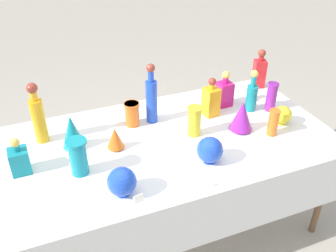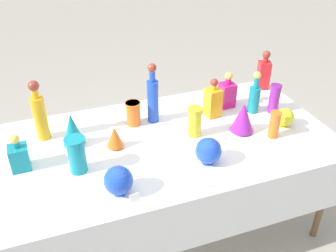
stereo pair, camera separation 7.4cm
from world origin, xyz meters
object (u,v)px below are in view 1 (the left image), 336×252
Objects in this scene: cardboard_box_behind_left at (94,143)px; slender_vase_4 at (272,96)px; slender_vase_2 at (194,120)px; round_bowl_0 at (282,115)px; square_decanter_3 at (19,159)px; tall_bottle_0 at (38,116)px; fluted_vase_1 at (72,132)px; square_decanter_1 at (225,92)px; round_bowl_2 at (122,182)px; fluted_vase_2 at (242,116)px; slender_vase_1 at (78,156)px; fluted_vase_0 at (115,138)px; tall_bottle_2 at (151,97)px; slender_vase_3 at (273,122)px; slender_vase_0 at (132,113)px; round_bowl_1 at (210,150)px; tall_bottle_1 at (252,94)px; square_decanter_2 at (211,100)px; square_decanter_0 at (259,71)px.

slender_vase_4 is at bearing -40.00° from cardboard_box_behind_left.
slender_vase_2 is 1.34m from cardboard_box_behind_left.
square_decanter_3 is at bearing 175.69° from round_bowl_0.
tall_bottle_0 reaches higher than cardboard_box_behind_left.
square_decanter_3 is 1.01× the size of fluted_vase_1.
fluted_vase_1 is at bearing 169.44° from round_bowl_0.
square_decanter_1 is 1.65× the size of round_bowl_2.
slender_vase_1 is at bearing -177.52° from fluted_vase_2.
round_bowl_0 is at bearing -7.39° from fluted_vase_0.
fluted_vase_2 is (-0.33, -0.15, -0.00)m from slender_vase_4.
slender_vase_4 is at bearing -34.73° from square_decanter_1.
slender_vase_4 is 1.14m from fluted_vase_0.
tall_bottle_2 reaches higher than slender_vase_3.
slender_vase_1 reaches higher than fluted_vase_2.
slender_vase_0 reaches higher than round_bowl_1.
tall_bottle_2 reaches higher than round_bowl_2.
slender_vase_2 is at bearing -4.44° from fluted_vase_0.
slender_vase_1 is 1.35m from round_bowl_0.
round_bowl_2 is at bearing -72.71° from fluted_vase_1.
slender_vase_4 is 1.30× the size of round_bowl_1.
square_decanter_3 reaches higher than slender_vase_4.
tall_bottle_1 is at bearing 24.86° from round_bowl_2.
fluted_vase_0 is 0.70× the size of fluted_vase_2.
fluted_vase_1 is 1.36m from round_bowl_0.
round_bowl_0 is (1.35, 0.01, -0.05)m from slender_vase_1.
square_decanter_2 reaches higher than slender_vase_1.
square_decanter_2 is at bearing -50.35° from cardboard_box_behind_left.
tall_bottle_2 reaches higher than cardboard_box_behind_left.
slender_vase_4 is 0.95× the size of fluted_vase_1.
square_decanter_1 is 0.69m from round_bowl_1.
square_decanter_3 is 0.53× the size of cardboard_box_behind_left.
tall_bottle_0 is 0.23m from fluted_vase_1.
slender_vase_0 is 0.80× the size of fluted_vase_2.
square_decanter_1 is 1.21× the size of fluted_vase_1.
fluted_vase_2 is at bearing -155.62° from slender_vase_4.
tall_bottle_0 is 1.13m from square_decanter_2.
square_decanter_1 is 1.27× the size of slender_vase_4.
round_bowl_2 is at bearing -147.60° from slender_vase_2.
slender_vase_0 is 1.05m from cardboard_box_behind_left.
tall_bottle_0 is 1.81× the size of square_decanter_3.
tall_bottle_1 is at bearing 14.98° from slender_vase_2.
cardboard_box_behind_left is (-1.25, 0.59, -0.74)m from square_decanter_0.
square_decanter_1 is 2.03× the size of round_bowl_0.
slender_vase_1 reaches higher than slender_vase_2.
square_decanter_2 is 1.74× the size of round_bowl_2.
round_bowl_0 is at bearing -58.23° from square_decanter_1.
round_bowl_2 is (0.47, -0.39, -0.00)m from square_decanter_3.
slender_vase_4 is 1.63m from cardboard_box_behind_left.
slender_vase_3 is at bearing -29.21° from slender_vase_0.
tall_bottle_0 is 1.82× the size of fluted_vase_1.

